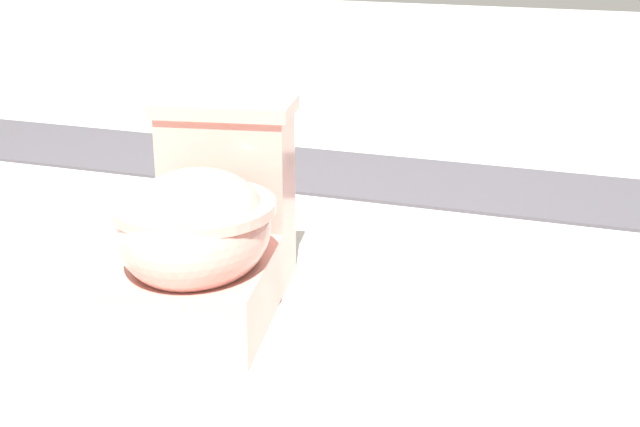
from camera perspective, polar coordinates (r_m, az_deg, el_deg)
ground_plane at (r=2.32m, az=-8.89°, el=-6.34°), size 14.00×14.00×0.00m
gravel_strip at (r=3.31m, az=9.38°, el=1.74°), size 0.56×8.00×0.01m
toilet at (r=2.24m, az=-7.26°, el=-1.09°), size 0.69×0.48×0.52m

